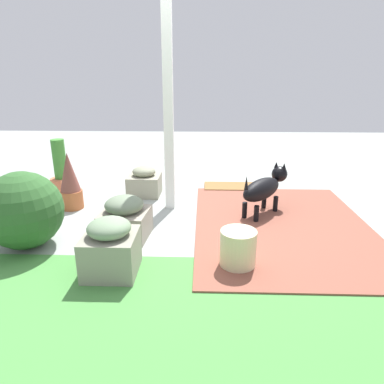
% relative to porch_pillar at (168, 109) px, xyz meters
% --- Properties ---
extents(ground_plane, '(12.00, 12.00, 0.00)m').
position_rel_porch_pillar_xyz_m(ground_plane, '(-0.28, 0.21, -1.14)').
color(ground_plane, '#949B95').
extents(brick_path, '(1.80, 2.40, 0.02)m').
position_rel_porch_pillar_xyz_m(brick_path, '(-1.22, 0.52, -1.14)').
color(brick_path, brown).
rests_on(brick_path, ground).
extents(porch_pillar, '(0.10, 0.10, 2.29)m').
position_rel_porch_pillar_xyz_m(porch_pillar, '(0.00, 0.00, 0.00)').
color(porch_pillar, white).
rests_on(porch_pillar, ground).
extents(stone_planter_nearest, '(0.42, 0.40, 0.38)m').
position_rel_porch_pillar_xyz_m(stone_planter_nearest, '(0.38, -0.44, -0.97)').
color(stone_planter_nearest, gray).
rests_on(stone_planter_nearest, ground).
extents(stone_planter_mid, '(0.48, 0.47, 0.42)m').
position_rel_porch_pillar_xyz_m(stone_planter_mid, '(0.36, 0.81, -0.95)').
color(stone_planter_mid, gray).
rests_on(stone_planter_mid, ground).
extents(stone_planter_far, '(0.41, 0.42, 0.46)m').
position_rel_porch_pillar_xyz_m(stone_planter_far, '(0.33, 1.46, -0.93)').
color(stone_planter_far, gray).
rests_on(stone_planter_far, ground).
extents(round_shrub, '(0.70, 0.70, 0.70)m').
position_rel_porch_pillar_xyz_m(round_shrub, '(1.22, 1.03, -0.79)').
color(round_shrub, '#2E5B29').
rests_on(round_shrub, ground).
extents(terracotta_pot_spiky, '(0.26, 0.26, 0.67)m').
position_rel_porch_pillar_xyz_m(terracotta_pot_spiky, '(1.16, 0.07, -0.82)').
color(terracotta_pot_spiky, '#B25B33').
rests_on(terracotta_pot_spiky, ground).
extents(terracotta_pot_tall, '(0.30, 0.30, 0.72)m').
position_rel_porch_pillar_xyz_m(terracotta_pot_tall, '(1.48, -0.47, -0.89)').
color(terracotta_pot_tall, '#C76C48').
rests_on(terracotta_pot_tall, ground).
extents(dog, '(0.63, 0.69, 0.55)m').
position_rel_porch_pillar_xyz_m(dog, '(-1.07, 0.19, -0.83)').
color(dog, black).
rests_on(dog, ground).
extents(ceramic_urn, '(0.30, 0.30, 0.32)m').
position_rel_porch_pillar_xyz_m(ceramic_urn, '(-0.68, 1.33, -0.98)').
color(ceramic_urn, beige).
rests_on(ceramic_urn, ground).
extents(doormat, '(0.71, 0.37, 0.03)m').
position_rel_porch_pillar_xyz_m(doormat, '(-0.76, -0.78, -1.13)').
color(doormat, olive).
rests_on(doormat, ground).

